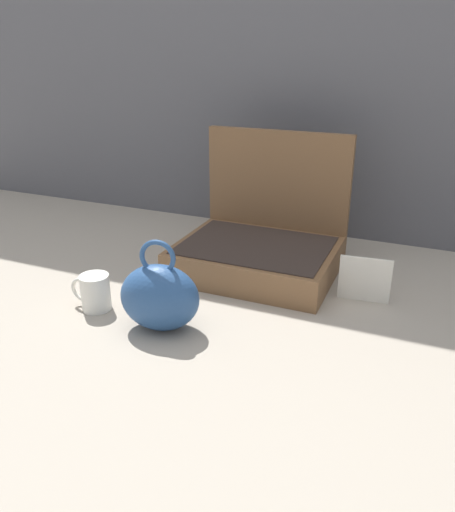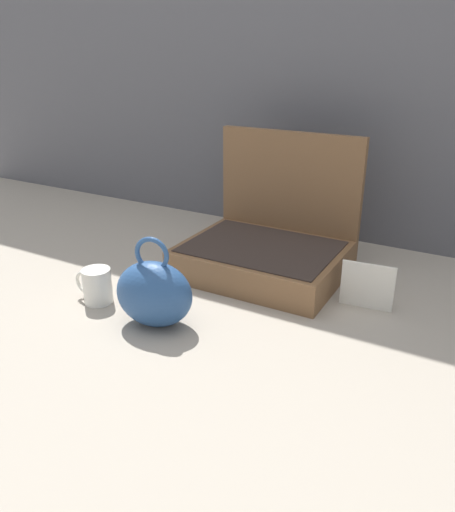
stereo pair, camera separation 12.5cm
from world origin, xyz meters
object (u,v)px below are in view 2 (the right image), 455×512
coffee_mug (97,286)px  info_card_left (367,286)px  teal_pouch_handbag (154,293)px  open_suitcase (268,245)px

coffee_mug → info_card_left: 0.67m
teal_pouch_handbag → coffee_mug: teal_pouch_handbag is taller
teal_pouch_handbag → info_card_left: teal_pouch_handbag is taller
open_suitcase → coffee_mug: (-0.29, -0.39, -0.03)m
teal_pouch_handbag → info_card_left: bearing=38.5°
teal_pouch_handbag → info_card_left: size_ratio=1.70×
open_suitcase → teal_pouch_handbag: open_suitcase is taller
teal_pouch_handbag → coffee_mug: bearing=174.7°
teal_pouch_handbag → coffee_mug: (-0.19, 0.02, -0.04)m
open_suitcase → coffee_mug: bearing=-126.7°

